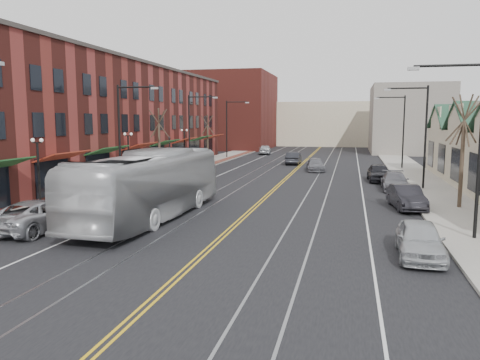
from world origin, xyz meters
The scene contains 31 objects.
ground centered at (0.00, 0.00, 0.00)m, with size 160.00×160.00×0.00m, color black.
sidewalk_left centered at (-12.00, 20.00, 0.07)m, with size 4.00×120.00×0.15m, color gray.
sidewalk_right centered at (12.00, 20.00, 0.07)m, with size 4.00×120.00×0.15m, color gray.
building_left centered at (-19.00, 27.00, 5.50)m, with size 10.00×50.00×11.00m, color maroon.
backdrop_left centered at (-16.00, 70.00, 7.00)m, with size 14.00×18.00×14.00m, color maroon.
backdrop_mid centered at (0.00, 85.00, 4.50)m, with size 22.00×14.00×9.00m, color #B6AD8C.
backdrop_right centered at (15.00, 65.00, 5.50)m, with size 12.00×16.00×11.00m, color slate.
streetlight_l_1 centered at (-11.05, 16.00, 5.03)m, with size 3.33×0.25×8.00m.
streetlight_l_2 centered at (-11.05, 32.00, 5.03)m, with size 3.33×0.25×8.00m.
streetlight_l_3 centered at (-11.05, 48.00, 5.03)m, with size 3.33×0.25×8.00m.
streetlight_r_0 centered at (11.05, 6.00, 5.03)m, with size 3.33×0.25×8.00m.
streetlight_r_1 centered at (11.05, 22.00, 5.03)m, with size 3.33×0.25×8.00m.
streetlight_r_2 centered at (11.05, 38.00, 5.03)m, with size 3.33×0.25×8.00m.
lamppost_l_1 centered at (-12.80, 8.00, 2.20)m, with size 0.84×0.28×4.27m.
lamppost_l_2 centered at (-12.80, 20.00, 2.20)m, with size 0.84×0.28×4.27m.
lamppost_l_3 centered at (-12.80, 34.00, 2.20)m, with size 0.84×0.28×4.27m.
tree_left_near centered at (-12.50, 26.00, 3.51)m, with size 1.78×1.37×6.48m.
tree_left_far centered at (-12.50, 42.00, 3.28)m, with size 1.66×1.28×6.02m.
tree_right_mid centered at (12.50, 14.00, 3.75)m, with size 1.90×1.46×6.93m.
manhole_mid centered at (-11.20, 3.00, 0.16)m, with size 0.60×0.60×0.02m, color #592D19.
manhole_far centered at (-11.20, 8.00, 0.16)m, with size 0.60×0.60×0.02m, color #592D19.
traffic_signal centered at (-10.60, 24.00, 2.35)m, with size 0.18×0.15×3.80m.
transit_bus centered at (-5.00, 7.04, 1.91)m, with size 3.21×13.72×3.82m, color #B3B3B5.
parked_suv centered at (-9.30, 3.25, 0.78)m, with size 2.60×5.64×1.57m, color #A4A6AB.
parked_car_a centered at (8.66, 2.65, 0.75)m, with size 1.76×4.38×1.49m, color #AFB3B6.
parked_car_b centered at (9.30, 13.37, 0.74)m, with size 1.58×4.52×1.49m, color black.
parked_car_c centered at (9.30, 21.35, 0.70)m, with size 1.97×4.86×1.41m, color slate.
parked_car_d centered at (8.37, 26.45, 0.80)m, with size 1.89×4.71×1.60m, color black.
distant_car_left centered at (-1.00, 40.69, 0.77)m, with size 1.62×4.65×1.53m, color #222227.
distant_car_right centered at (2.20, 33.77, 0.66)m, with size 1.86×4.58×1.33m, color slate.
distant_car_far centered at (-7.36, 55.90, 0.77)m, with size 1.82×4.52×1.54m, color #ACAFB3.
Camera 1 is at (5.83, -16.92, 5.58)m, focal length 35.00 mm.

